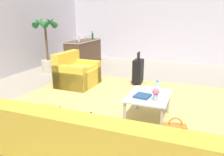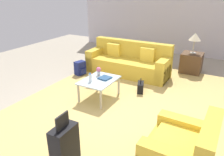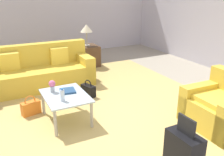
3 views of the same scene
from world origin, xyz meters
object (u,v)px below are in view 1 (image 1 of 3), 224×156
object	(u,v)px
wine_bottle_clear	(79,38)
wine_bottle_green	(93,36)
wine_glass_left_of_centre	(79,38)
handbag_orange	(175,132)
potted_palm	(46,44)
armchair	(76,74)
water_bottle	(157,87)
wine_glass_rightmost	(90,36)
wine_glass_leftmost	(74,39)
flower_vase	(156,93)
coffee_table	(149,99)
handbag_black	(91,126)
coffee_table_book	(142,96)
bar_console	(84,53)
wine_glass_right_of_centre	(85,37)
suitcase_black	(138,71)

from	to	relation	value
wine_bottle_clear	wine_bottle_green	size ratio (longest dim) A/B	1.00
wine_glass_left_of_centre	handbag_orange	size ratio (longest dim) A/B	0.43
wine_glass_left_of_centre	potted_palm	bearing A→B (deg)	153.35
wine_bottle_clear	armchair	bearing A→B (deg)	-153.93
water_bottle	wine_glass_rightmost	size ratio (longest dim) A/B	1.32
armchair	wine_bottle_green	world-z (taller)	wine_bottle_green
armchair	wine_glass_leftmost	xyz separation A→B (m)	(1.60, 0.96, 0.72)
water_bottle	flower_vase	size ratio (longest dim) A/B	1.00
flower_vase	handbag_orange	distance (m)	0.63
coffee_table	handbag_black	bearing A→B (deg)	137.53
coffee_table_book	bar_console	bearing A→B (deg)	47.68
wine_glass_leftmost	wine_bottle_clear	world-z (taller)	wine_bottle_clear
handbag_black	wine_glass_right_of_centre	bearing A→B (deg)	28.51
wine_glass_right_of_centre	potted_palm	bearing A→B (deg)	159.13
armchair	handbag_orange	xyz separation A→B (m)	(-1.79, -2.66, -0.17)
bar_console	wine_glass_left_of_centre	distance (m)	0.59
bar_console	handbag_orange	bearing A→B (deg)	-137.97
handbag_black	potted_palm	distance (m)	4.29
bar_console	wine_glass_right_of_centre	size ratio (longest dim) A/B	11.34
wine_glass_right_of_centre	bar_console	bearing A→B (deg)	-171.97
bar_console	suitcase_black	size ratio (longest dim) A/B	2.06
wine_glass_left_of_centre	wine_bottle_clear	bearing A→B (deg)	-153.71
armchair	handbag_orange	distance (m)	3.21
wine_glass_rightmost	wine_bottle_clear	bearing A→B (deg)	-172.21
coffee_table	wine_bottle_clear	size ratio (longest dim) A/B	3.01
wine_glass_leftmost	potted_palm	world-z (taller)	potted_palm
wine_glass_leftmost	wine_glass_right_of_centre	xyz separation A→B (m)	(0.80, 0.00, 0.00)
wine_bottle_green	suitcase_black	bearing A→B (deg)	-131.20
wine_glass_rightmost	potted_palm	xyz separation A→B (m)	(-1.90, 0.56, -0.11)
wine_bottle_green	handbag_black	distance (m)	5.36
coffee_table_book	handbag_black	size ratio (longest dim) A/B	0.72
wine_glass_leftmost	wine_bottle_green	size ratio (longest dim) A/B	0.51
bar_console	potted_palm	xyz separation A→B (m)	(-1.30, 0.60, 0.44)
wine_glass_right_of_centre	wine_glass_rightmost	world-z (taller)	same
suitcase_black	handbag_black	bearing A→B (deg)	179.95
water_bottle	handbag_orange	distance (m)	0.90
wine_glass_leftmost	coffee_table	bearing A→B (deg)	-132.88
suitcase_black	wine_bottle_green	bearing A→B (deg)	48.80
coffee_table_book	wine_glass_left_of_centre	world-z (taller)	wine_glass_left_of_centre
wine_glass_right_of_centre	wine_bottle_clear	size ratio (longest dim) A/B	0.51
wine_bottle_clear	wine_glass_left_of_centre	bearing A→B (deg)	26.29
coffee_table_book	wine_bottle_green	distance (m)	5.07
coffee_table_book	potted_palm	size ratio (longest dim) A/B	0.15
coffee_table_book	bar_console	size ratio (longest dim) A/B	0.15
armchair	bar_console	bearing A→B (deg)	22.96
coffee_table_book	flower_vase	bearing A→B (deg)	-105.66
flower_vase	coffee_table_book	bearing A→B (deg)	66.50
handbag_orange	potted_palm	distance (m)	5.04
coffee_table	flower_vase	distance (m)	0.33
handbag_black	potted_palm	world-z (taller)	potted_palm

